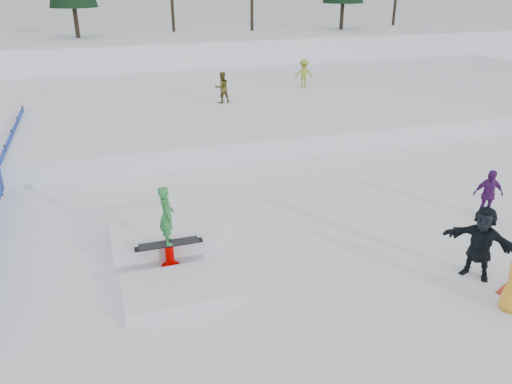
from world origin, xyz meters
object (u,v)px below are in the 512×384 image
object	(u,v)px
spectator_purple	(488,194)
spectator_dark	(481,242)
walker_olive	(222,87)
walker_ygreen	(304,74)
jib_rail_feature	(166,245)

from	to	relation	value
spectator_purple	spectator_dark	xyz separation A→B (m)	(-2.34, -2.43, 0.15)
walker_olive	spectator_purple	xyz separation A→B (m)	(4.53, -12.74, -0.79)
walker_ygreen	spectator_purple	xyz separation A→B (m)	(-0.55, -14.83, -0.81)
walker_olive	spectator_dark	xyz separation A→B (m)	(2.19, -15.18, -0.64)
walker_olive	walker_ygreen	world-z (taller)	walker_ygreen
spectator_purple	spectator_dark	world-z (taller)	spectator_dark
walker_ygreen	spectator_dark	xyz separation A→B (m)	(-2.89, -17.26, -0.66)
jib_rail_feature	spectator_dark	bearing A→B (deg)	-24.75
spectator_purple	jib_rail_feature	size ratio (longest dim) A/B	0.33
walker_ygreen	jib_rail_feature	distance (m)	17.16
walker_olive	jib_rail_feature	distance (m)	12.96
spectator_purple	spectator_dark	size ratio (longest dim) A/B	0.83
walker_ygreen	jib_rail_feature	bearing A→B (deg)	67.69
walker_olive	spectator_purple	bearing A→B (deg)	100.43
spectator_purple	jib_rail_feature	world-z (taller)	jib_rail_feature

